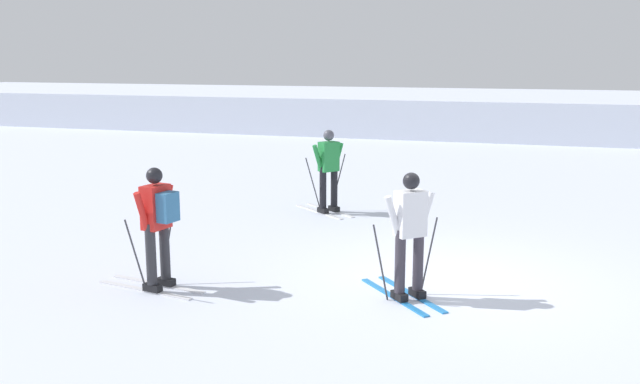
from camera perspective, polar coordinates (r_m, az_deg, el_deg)
The scene contains 5 objects.
ground_plane at distance 10.26m, azimuth 10.80°, elevation -7.12°, with size 120.00×120.00×0.00m, color silver.
far_snow_ridge at distance 29.78m, azimuth 15.14°, elevation 6.11°, with size 80.00×7.26×1.51m, color silver.
skier_white at distance 9.13m, azimuth 7.36°, elevation -3.31°, with size 1.35×1.43×1.71m.
skier_green at distance 14.11m, azimuth 0.69°, elevation 1.92°, with size 1.48×1.28×1.71m.
skier_red at distance 9.67m, azimuth -13.19°, elevation -2.46°, with size 1.64×0.99×1.71m.
Camera 1 is at (0.97, -9.71, 3.19)m, focal length 38.96 mm.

